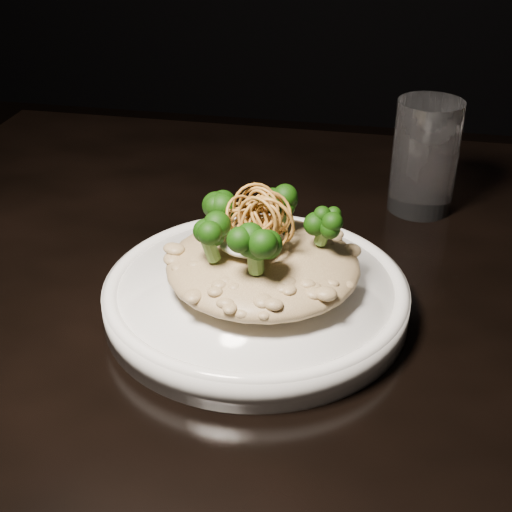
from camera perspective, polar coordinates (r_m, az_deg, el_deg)
The scene contains 7 objects.
table at distance 0.71m, azimuth 8.77°, elevation -8.43°, with size 1.10×0.80×0.75m.
plate at distance 0.62m, azimuth 0.00°, elevation -3.33°, with size 0.26×0.26×0.03m, color white.
risotto at distance 0.60m, azimuth 0.58°, elevation -0.73°, with size 0.16×0.16×0.04m, color brown.
broccoli at distance 0.58m, azimuth 0.56°, elevation 2.29°, with size 0.11×0.11×0.04m, color black, non-canonical shape.
cheese at distance 0.58m, azimuth -0.49°, elevation 1.25°, with size 0.05×0.05×0.01m, color white.
shallots at distance 0.58m, azimuth -0.05°, elevation 3.61°, with size 0.05×0.05×0.04m, color brown, non-canonical shape.
drinking_glass at distance 0.79m, azimuth 13.35°, elevation 7.73°, with size 0.07×0.07×0.12m, color white.
Camera 1 is at (0.00, -0.55, 1.11)m, focal length 50.00 mm.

